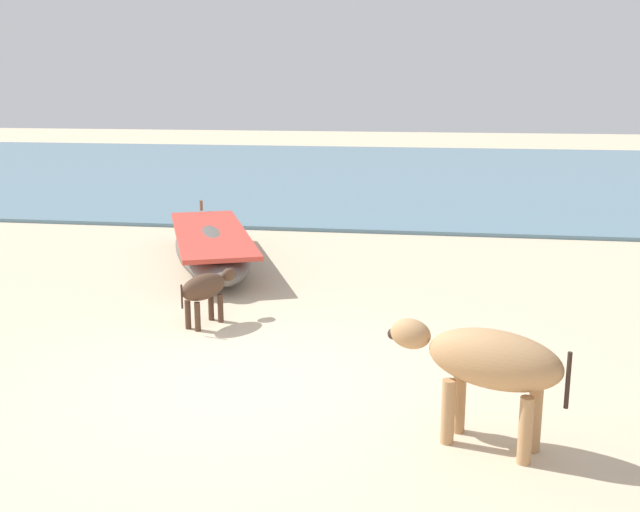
# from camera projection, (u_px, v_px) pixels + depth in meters

# --- Properties ---
(ground) EXTENTS (80.00, 80.00, 0.00)m
(ground) POSITION_uv_depth(u_px,v_px,m) (242.00, 384.00, 7.76)
(ground) COLOR beige
(sea_water) EXTENTS (60.00, 20.00, 0.08)m
(sea_water) POSITION_uv_depth(u_px,v_px,m) (380.00, 174.00, 25.13)
(sea_water) COLOR slate
(sea_water) RESTS_ON ground
(fishing_boat_0) EXTENTS (2.84, 4.75, 0.78)m
(fishing_boat_0) POSITION_uv_depth(u_px,v_px,m) (211.00, 246.00, 12.76)
(fishing_boat_0) COLOR #5B5651
(fishing_boat_0) RESTS_ON ground
(calf_near_dark) EXTENTS (0.62, 0.99, 0.67)m
(calf_near_dark) POSITION_uv_depth(u_px,v_px,m) (206.00, 288.00, 9.56)
(calf_near_dark) COLOR #4C3323
(calf_near_dark) RESTS_ON ground
(cow_second_adult_tan) EXTENTS (1.55, 0.92, 1.05)m
(cow_second_adult_tan) POSITION_uv_depth(u_px,v_px,m) (487.00, 363.00, 6.30)
(cow_second_adult_tan) COLOR tan
(cow_second_adult_tan) RESTS_ON ground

